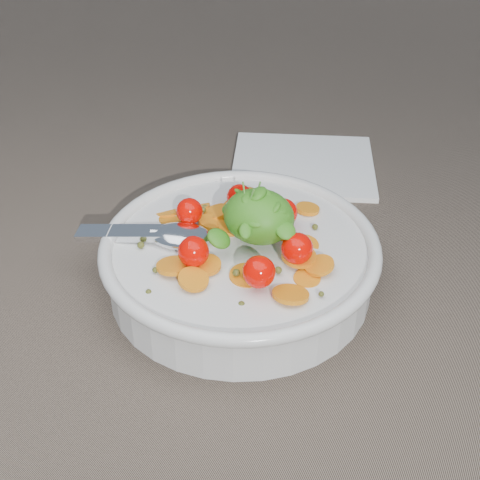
% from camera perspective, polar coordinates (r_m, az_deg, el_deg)
% --- Properties ---
extents(ground, '(6.00, 6.00, 0.00)m').
position_cam_1_polar(ground, '(0.59, -2.18, -4.53)').
color(ground, '#716151').
rests_on(ground, ground).
extents(bowl, '(0.26, 0.24, 0.10)m').
position_cam_1_polar(bowl, '(0.58, 0.02, -1.67)').
color(bowl, silver).
rests_on(bowl, ground).
extents(napkin, '(0.20, 0.19, 0.01)m').
position_cam_1_polar(napkin, '(0.78, 5.41, 6.37)').
color(napkin, white).
rests_on(napkin, ground).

